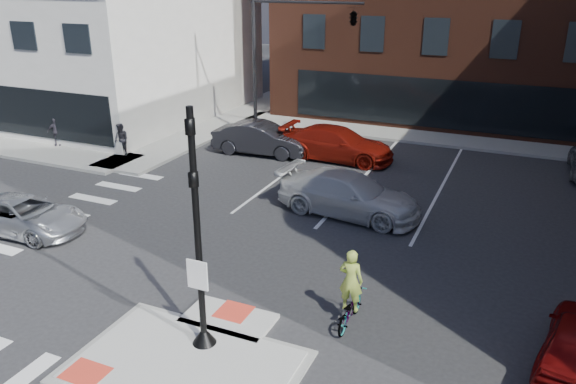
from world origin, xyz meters
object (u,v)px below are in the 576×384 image
at_px(pedestrian_a, 121,140).
at_px(cyclist, 350,300).
at_px(white_pickup, 349,194).
at_px(bg_car_red, 337,144).
at_px(bg_car_dark, 261,138).
at_px(pedestrian_b, 56,132).
at_px(silver_suv, 23,215).

bearing_deg(pedestrian_a, cyclist, -18.56).
distance_m(white_pickup, pedestrian_a, 12.86).
bearing_deg(white_pickup, bg_car_red, 28.71).
height_order(white_pickup, cyclist, cyclist).
bearing_deg(bg_car_red, white_pickup, -155.78).
bearing_deg(white_pickup, bg_car_dark, 55.06).
height_order(bg_car_red, cyclist, cyclist).
relative_size(bg_car_red, pedestrian_b, 3.76).
relative_size(white_pickup, pedestrian_a, 3.41).
xyz_separation_m(bg_car_red, pedestrian_a, (-9.99, -4.18, 0.15)).
bearing_deg(bg_car_dark, cyclist, -148.66).
relative_size(cyclist, pedestrian_b, 1.46).
height_order(silver_suv, bg_car_dark, bg_car_dark).
height_order(bg_car_red, pedestrian_b, pedestrian_b).
distance_m(bg_car_dark, cyclist, 15.49).
distance_m(silver_suv, bg_car_dark, 12.46).
distance_m(bg_car_dark, bg_car_red, 3.94).
bearing_deg(pedestrian_a, bg_car_red, 35.66).
bearing_deg(bg_car_red, bg_car_dark, 101.47).
bearing_deg(white_pickup, cyclist, -155.83).
relative_size(bg_car_dark, pedestrian_b, 3.32).
bearing_deg(bg_car_dark, pedestrian_b, 104.77).
height_order(silver_suv, bg_car_red, bg_car_red).
bearing_deg(bg_car_dark, white_pickup, -134.46).
distance_m(pedestrian_a, pedestrian_b, 4.34).
xyz_separation_m(white_pickup, bg_car_red, (-2.68, 6.35, 0.01)).
relative_size(bg_car_dark, bg_car_red, 0.88).
distance_m(bg_car_red, cyclist, 14.29).
xyz_separation_m(cyclist, pedestrian_b, (-19.34, 9.20, 0.16)).
bearing_deg(silver_suv, pedestrian_a, 12.97).
xyz_separation_m(white_pickup, pedestrian_b, (-17.01, 2.17, 0.09)).
xyz_separation_m(bg_car_red, cyclist, (5.01, -13.38, -0.08)).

